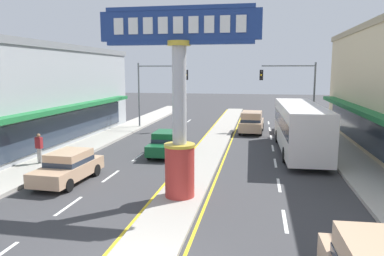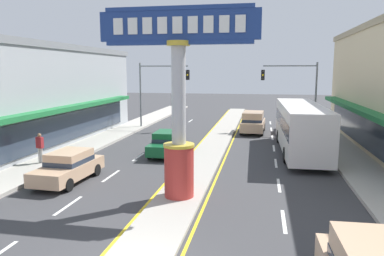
{
  "view_description": "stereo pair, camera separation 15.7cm",
  "coord_description": "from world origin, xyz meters",
  "px_view_note": "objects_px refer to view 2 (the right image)",
  "views": [
    {
      "loc": [
        3.25,
        -8.59,
        5.48
      ],
      "look_at": [
        -0.06,
        9.7,
        2.6
      ],
      "focal_mm": 34.72,
      "sensor_mm": 36.0,
      "label": 1
    },
    {
      "loc": [
        3.4,
        -8.56,
        5.48
      ],
      "look_at": [
        -0.06,
        9.7,
        2.6
      ],
      "focal_mm": 34.72,
      "sensor_mm": 36.0,
      "label": 2
    }
  ],
  "objects_px": {
    "district_sign": "(179,107)",
    "storefront_left": "(6,96)",
    "sedan_near_left_lane": "(167,143)",
    "bus_far_right_lane": "(301,126)",
    "sedan_kerb_right": "(69,166)",
    "traffic_light_left_side": "(158,84)",
    "traffic_light_right_side": "(295,85)",
    "suv_far_left_oncoming": "(253,122)",
    "pedestrian_near_kerb": "(40,146)",
    "sedan_near_right_lane": "(291,124)"
  },
  "relations": [
    {
      "from": "suv_far_left_oncoming",
      "to": "sedan_near_left_lane",
      "type": "bearing_deg",
      "value": -118.64
    },
    {
      "from": "sedan_near_left_lane",
      "to": "traffic_light_right_side",
      "type": "bearing_deg",
      "value": 50.63
    },
    {
      "from": "district_sign",
      "to": "sedan_near_left_lane",
      "type": "height_order",
      "value": "district_sign"
    },
    {
      "from": "bus_far_right_lane",
      "to": "suv_far_left_oncoming",
      "type": "height_order",
      "value": "bus_far_right_lane"
    },
    {
      "from": "district_sign",
      "to": "sedan_kerb_right",
      "type": "bearing_deg",
      "value": 166.07
    },
    {
      "from": "bus_far_right_lane",
      "to": "pedestrian_near_kerb",
      "type": "xyz_separation_m",
      "value": [
        -15.09,
        -6.34,
        -0.7
      ]
    },
    {
      "from": "district_sign",
      "to": "sedan_near_right_lane",
      "type": "height_order",
      "value": "district_sign"
    },
    {
      "from": "storefront_left",
      "to": "traffic_light_left_side",
      "type": "xyz_separation_m",
      "value": [
        8.62,
        9.85,
        0.56
      ]
    },
    {
      "from": "traffic_light_right_side",
      "to": "suv_far_left_oncoming",
      "type": "bearing_deg",
      "value": -162.64
    },
    {
      "from": "storefront_left",
      "to": "suv_far_left_oncoming",
      "type": "relative_size",
      "value": 5.35
    },
    {
      "from": "traffic_light_left_side",
      "to": "sedan_kerb_right",
      "type": "xyz_separation_m",
      "value": [
        0.29,
        -17.32,
        -3.46
      ]
    },
    {
      "from": "sedan_near_left_lane",
      "to": "bus_far_right_lane",
      "type": "bearing_deg",
      "value": 13.77
    },
    {
      "from": "district_sign",
      "to": "sedan_near_left_lane",
      "type": "xyz_separation_m",
      "value": [
        -2.66,
        8.23,
        -3.19
      ]
    },
    {
      "from": "district_sign",
      "to": "sedan_kerb_right",
      "type": "xyz_separation_m",
      "value": [
        -5.95,
        1.48,
        -3.19
      ]
    },
    {
      "from": "traffic_light_left_side",
      "to": "traffic_light_right_side",
      "type": "height_order",
      "value": "same"
    },
    {
      "from": "bus_far_right_lane",
      "to": "pedestrian_near_kerb",
      "type": "relative_size",
      "value": 6.46
    },
    {
      "from": "district_sign",
      "to": "storefront_left",
      "type": "relative_size",
      "value": 0.31
    },
    {
      "from": "sedan_near_right_lane",
      "to": "bus_far_right_lane",
      "type": "bearing_deg",
      "value": -90.0
    },
    {
      "from": "sedan_kerb_right",
      "to": "pedestrian_near_kerb",
      "type": "xyz_separation_m",
      "value": [
        -3.18,
        2.53,
        0.38
      ]
    },
    {
      "from": "storefront_left",
      "to": "bus_far_right_lane",
      "type": "height_order",
      "value": "storefront_left"
    },
    {
      "from": "bus_far_right_lane",
      "to": "pedestrian_near_kerb",
      "type": "distance_m",
      "value": 16.38
    },
    {
      "from": "traffic_light_right_side",
      "to": "suv_far_left_oncoming",
      "type": "relative_size",
      "value": 1.32
    },
    {
      "from": "bus_far_right_lane",
      "to": "sedan_kerb_right",
      "type": "distance_m",
      "value": 14.89
    },
    {
      "from": "pedestrian_near_kerb",
      "to": "sedan_near_left_lane",
      "type": "bearing_deg",
      "value": 33.14
    },
    {
      "from": "district_sign",
      "to": "traffic_light_left_side",
      "type": "xyz_separation_m",
      "value": [
        -6.24,
        18.8,
        0.27
      ]
    },
    {
      "from": "traffic_light_left_side",
      "to": "pedestrian_near_kerb",
      "type": "distance_m",
      "value": 15.39
    },
    {
      "from": "district_sign",
      "to": "bus_far_right_lane",
      "type": "relative_size",
      "value": 0.7
    },
    {
      "from": "district_sign",
      "to": "traffic_light_left_side",
      "type": "distance_m",
      "value": 19.81
    },
    {
      "from": "traffic_light_right_side",
      "to": "pedestrian_near_kerb",
      "type": "bearing_deg",
      "value": -135.57
    },
    {
      "from": "sedan_kerb_right",
      "to": "storefront_left",
      "type": "bearing_deg",
      "value": 140.02
    },
    {
      "from": "traffic_light_left_side",
      "to": "traffic_light_right_side",
      "type": "xyz_separation_m",
      "value": [
        12.49,
        0.28,
        0.0
      ]
    },
    {
      "from": "district_sign",
      "to": "traffic_light_right_side",
      "type": "distance_m",
      "value": 20.07
    },
    {
      "from": "sedan_near_right_lane",
      "to": "traffic_light_left_side",
      "type": "bearing_deg",
      "value": -179.43
    },
    {
      "from": "traffic_light_right_side",
      "to": "pedestrian_near_kerb",
      "type": "relative_size",
      "value": 3.56
    },
    {
      "from": "district_sign",
      "to": "storefront_left",
      "type": "bearing_deg",
      "value": 148.95
    },
    {
      "from": "traffic_light_left_side",
      "to": "sedan_near_right_lane",
      "type": "height_order",
      "value": "traffic_light_left_side"
    },
    {
      "from": "traffic_light_left_side",
      "to": "suv_far_left_oncoming",
      "type": "distance_m",
      "value": 9.51
    },
    {
      "from": "suv_far_left_oncoming",
      "to": "bus_far_right_lane",
      "type": "bearing_deg",
      "value": -66.55
    },
    {
      "from": "district_sign",
      "to": "bus_far_right_lane",
      "type": "height_order",
      "value": "district_sign"
    },
    {
      "from": "storefront_left",
      "to": "sedan_near_right_lane",
      "type": "bearing_deg",
      "value": 25.6
    },
    {
      "from": "pedestrian_near_kerb",
      "to": "suv_far_left_oncoming",
      "type": "bearing_deg",
      "value": 49.81
    },
    {
      "from": "traffic_light_right_side",
      "to": "sedan_kerb_right",
      "type": "height_order",
      "value": "traffic_light_right_side"
    },
    {
      "from": "sedan_near_left_lane",
      "to": "suv_far_left_oncoming",
      "type": "relative_size",
      "value": 0.93
    },
    {
      "from": "bus_far_right_lane",
      "to": "traffic_light_left_side",
      "type": "bearing_deg",
      "value": 145.26
    },
    {
      "from": "sedan_near_right_lane",
      "to": "bus_far_right_lane",
      "type": "relative_size",
      "value": 0.38
    },
    {
      "from": "traffic_light_left_side",
      "to": "bus_far_right_lane",
      "type": "height_order",
      "value": "traffic_light_left_side"
    },
    {
      "from": "traffic_light_right_side",
      "to": "sedan_near_left_lane",
      "type": "distance_m",
      "value": 14.45
    },
    {
      "from": "sedan_near_right_lane",
      "to": "traffic_light_right_side",
      "type": "bearing_deg",
      "value": 28.51
    },
    {
      "from": "suv_far_left_oncoming",
      "to": "storefront_left",
      "type": "bearing_deg",
      "value": -152.79
    },
    {
      "from": "suv_far_left_oncoming",
      "to": "district_sign",
      "type": "bearing_deg",
      "value": -98.41
    }
  ]
}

